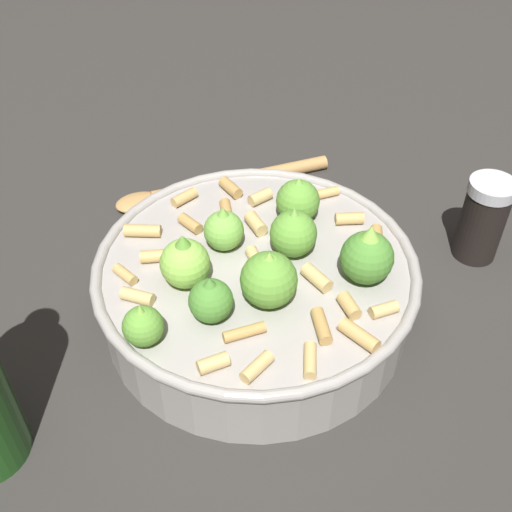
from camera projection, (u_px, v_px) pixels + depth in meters
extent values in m
plane|color=#2D2B28|center=(256.00, 314.00, 0.59)|extent=(2.40, 2.40, 0.00)
cylinder|color=#9E9993|center=(256.00, 290.00, 0.57)|extent=(0.28, 0.28, 0.06)
torus|color=#9E9993|center=(256.00, 264.00, 0.55)|extent=(0.29, 0.29, 0.01)
sphere|color=#75B247|center=(224.00, 231.00, 0.55)|extent=(0.04, 0.04, 0.04)
cone|color=#75B247|center=(223.00, 214.00, 0.54)|extent=(0.02, 0.02, 0.02)
sphere|color=#609E38|center=(293.00, 234.00, 0.55)|extent=(0.04, 0.04, 0.04)
cone|color=#75B247|center=(294.00, 215.00, 0.53)|extent=(0.02, 0.02, 0.02)
sphere|color=#609E38|center=(143.00, 326.00, 0.48)|extent=(0.03, 0.03, 0.03)
cone|color=#8CC64C|center=(140.00, 312.00, 0.46)|extent=(0.01, 0.01, 0.01)
sphere|color=#4C8933|center=(211.00, 301.00, 0.49)|extent=(0.04, 0.04, 0.04)
cone|color=#4C8933|center=(210.00, 285.00, 0.48)|extent=(0.02, 0.02, 0.01)
sphere|color=#4C8933|center=(367.00, 258.00, 0.52)|extent=(0.05, 0.05, 0.05)
cone|color=#8CC64C|center=(370.00, 236.00, 0.51)|extent=(0.02, 0.02, 0.02)
sphere|color=#609E38|center=(298.00, 201.00, 0.58)|extent=(0.04, 0.04, 0.04)
cone|color=#75B247|center=(299.00, 184.00, 0.57)|extent=(0.02, 0.02, 0.01)
sphere|color=#609E38|center=(272.00, 279.00, 0.50)|extent=(0.05, 0.05, 0.05)
cone|color=#8CC64C|center=(273.00, 259.00, 0.49)|extent=(0.02, 0.02, 0.02)
sphere|color=#8CC64C|center=(185.00, 263.00, 0.52)|extent=(0.04, 0.04, 0.04)
cone|color=#609E38|center=(183.00, 244.00, 0.50)|extent=(0.02, 0.02, 0.02)
cylinder|color=tan|center=(255.00, 264.00, 0.54)|extent=(0.01, 0.03, 0.01)
cylinder|color=tan|center=(184.00, 197.00, 0.61)|extent=(0.03, 0.02, 0.01)
cylinder|color=tan|center=(376.00, 239.00, 0.57)|extent=(0.02, 0.04, 0.01)
cylinder|color=tan|center=(137.00, 296.00, 0.51)|extent=(0.03, 0.02, 0.01)
cylinder|color=tan|center=(292.00, 193.00, 0.62)|extent=(0.02, 0.02, 0.01)
cylinder|color=tan|center=(125.00, 274.00, 0.53)|extent=(0.02, 0.02, 0.01)
cylinder|color=tan|center=(190.00, 224.00, 0.58)|extent=(0.02, 0.03, 0.01)
cylinder|color=tan|center=(143.00, 231.00, 0.57)|extent=(0.04, 0.02, 0.01)
cylinder|color=tan|center=(157.00, 256.00, 0.55)|extent=(0.03, 0.01, 0.01)
cylinder|color=tan|center=(227.00, 212.00, 0.59)|extent=(0.01, 0.03, 0.01)
cylinder|color=tan|center=(310.00, 360.00, 0.47)|extent=(0.02, 0.03, 0.01)
cylinder|color=tan|center=(349.00, 218.00, 0.59)|extent=(0.03, 0.02, 0.01)
cylinder|color=tan|center=(213.00, 363.00, 0.46)|extent=(0.03, 0.02, 0.01)
cylinder|color=tan|center=(234.00, 187.00, 0.62)|extent=(0.02, 0.03, 0.01)
cylinder|color=tan|center=(321.00, 326.00, 0.49)|extent=(0.01, 0.03, 0.01)
cylinder|color=tan|center=(359.00, 335.00, 0.48)|extent=(0.03, 0.04, 0.01)
cylinder|color=tan|center=(244.00, 332.00, 0.49)|extent=(0.03, 0.01, 0.01)
cylinder|color=tan|center=(260.00, 197.00, 0.61)|extent=(0.03, 0.02, 0.01)
cylinder|color=tan|center=(256.00, 224.00, 0.58)|extent=(0.02, 0.03, 0.01)
cylinder|color=tan|center=(328.00, 193.00, 0.62)|extent=(0.02, 0.01, 0.01)
cylinder|color=tan|center=(317.00, 278.00, 0.53)|extent=(0.02, 0.03, 0.01)
cylinder|color=tan|center=(349.00, 306.00, 0.50)|extent=(0.01, 0.02, 0.01)
cylinder|color=tan|center=(257.00, 367.00, 0.46)|extent=(0.03, 0.02, 0.01)
cylinder|color=tan|center=(384.00, 310.00, 0.50)|extent=(0.02, 0.01, 0.01)
cylinder|color=black|center=(481.00, 224.00, 0.63)|extent=(0.04, 0.04, 0.08)
cylinder|color=silver|center=(493.00, 188.00, 0.60)|extent=(0.05, 0.05, 0.01)
cylinder|color=#B2844C|center=(242.00, 179.00, 0.74)|extent=(0.21, 0.04, 0.02)
ellipsoid|color=#B2844C|center=(139.00, 202.00, 0.71)|extent=(0.06, 0.04, 0.01)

